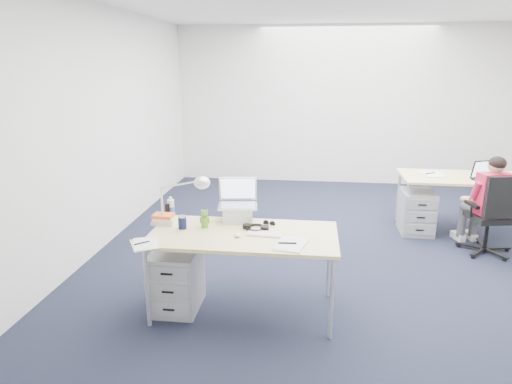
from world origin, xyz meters
The scene contains 24 objects.
floor centered at (0.00, 0.00, 0.00)m, with size 7.00×7.00×0.00m, color black.
room centered at (0.00, 0.00, 1.71)m, with size 6.02×7.02×2.80m.
desk_near centered at (-1.10, -1.28, 0.68)m, with size 1.60×0.80×0.73m.
desk_far centered at (1.43, 1.08, 0.68)m, with size 1.60×0.80×0.73m.
office_chair centered at (1.51, 0.33, 0.27)m, with size 0.71×0.71×0.96m.
seated_person centered at (1.47, 0.49, 0.57)m, with size 0.46×0.66×1.13m.
drawer_pedestal_near centered at (-1.70, -1.31, 0.28)m, with size 0.40×0.50×0.55m, color #A1A4A6.
drawer_pedestal_far centered at (0.83, 0.95, 0.28)m, with size 0.40×0.50×0.55m, color #A1A4A6.
silver_laptop centered at (-1.20, -0.95, 0.92)m, with size 0.35×0.28×0.38m, color silver, non-canonical shape.
wireless_keyboard centered at (-0.92, -1.30, 0.74)m, with size 0.30×0.12×0.02m, color white.
computer_mouse centered at (-1.14, -1.36, 0.75)m, with size 0.06×0.09×0.03m, color white.
headphones centered at (-1.01, -1.17, 0.75)m, with size 0.24×0.18×0.04m, color black, non-canonical shape.
can_koozie centered at (-1.65, -1.23, 0.79)m, with size 0.07×0.07×0.12m, color #12193A.
water_bottle centered at (-1.83, -0.97, 0.83)m, with size 0.06×0.06×0.21m, color silver.
bear_figurine centered at (-1.46, -1.18, 0.81)m, with size 0.09×0.07×0.17m, color #407F22, non-canonical shape.
book_stack centered at (-1.85, -1.13, 0.77)m, with size 0.20×0.15×0.09m, color silver.
cordless_phone centered at (-1.85, -1.01, 0.80)m, with size 0.04×0.02×0.15m, color black.
papers_left centered at (-1.85, -1.63, 0.73)m, with size 0.19×0.27×0.01m, color #D5CF7B.
papers_right centered at (-0.69, -1.50, 0.74)m, with size 0.22×0.31×0.01m, color #D5CF7B.
sunglasses centered at (-0.90, -1.04, 0.74)m, with size 0.12×0.05×0.03m, color black, non-canonical shape.
desk_lamp centered at (-1.71, -1.15, 0.97)m, with size 0.42×0.15×0.48m, color silver, non-canonical shape.
dark_laptop centered at (1.66, 0.88, 0.86)m, with size 0.35×0.34×0.26m, color black, non-canonical shape.
far_cup centered at (1.75, 1.20, 0.78)m, with size 0.06×0.06×0.09m, color white.
far_papers centered at (1.03, 1.15, 0.73)m, with size 0.24×0.34×0.01m, color white.
Camera 1 is at (-0.54, -4.89, 2.12)m, focal length 32.00 mm.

